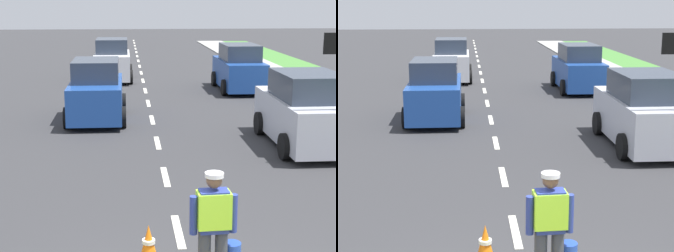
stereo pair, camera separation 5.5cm
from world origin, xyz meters
TOP-DOWN VIEW (x-y plane):
  - ground_plane at (0.00, 21.00)m, footprint 96.00×96.00m
  - lane_center_line at (0.00, 25.20)m, footprint 0.14×46.40m
  - road_worker at (0.33, 0.87)m, footprint 0.76×0.40m
  - traffic_cone_near at (-0.56, 1.60)m, footprint 0.36×0.36m
  - car_parked_curbside at (4.05, 8.14)m, footprint 2.09×4.26m
  - car_oncoming_second at (-1.51, 20.96)m, footprint 1.98×3.93m
  - car_oncoming_lead at (-1.84, 11.92)m, footprint 1.94×3.91m
  - car_parked_far at (4.14, 17.51)m, footprint 1.94×4.18m

SIDE VIEW (x-z plane):
  - ground_plane at x=0.00m, z-range 0.00..0.00m
  - lane_center_line at x=0.00m, z-range 0.00..0.01m
  - traffic_cone_near at x=-0.56m, z-range 0.00..0.61m
  - road_worker at x=0.33m, z-range 0.10..1.77m
  - car_oncoming_lead at x=-1.84m, z-range -0.07..1.94m
  - car_parked_far at x=4.14m, z-range -0.07..1.97m
  - car_parked_curbside at x=4.05m, z-range -0.07..1.97m
  - car_oncoming_second at x=-1.51m, z-range -0.07..1.99m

